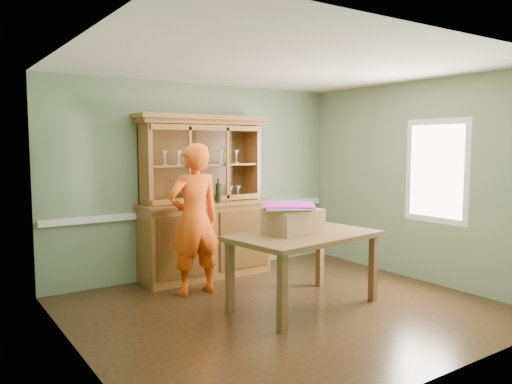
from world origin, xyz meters
TOP-DOWN VIEW (x-y plane):
  - floor at (0.00, 0.00)m, footprint 4.50×4.50m
  - ceiling at (0.00, 0.00)m, footprint 4.50×4.50m
  - wall_back at (0.00, 2.00)m, footprint 4.50×0.00m
  - wall_left at (-2.25, 0.00)m, footprint 0.00×4.00m
  - wall_right at (2.25, 0.00)m, footprint 0.00×4.00m
  - wall_front at (0.00, -2.00)m, footprint 4.50×0.00m
  - chair_rail at (0.00, 1.98)m, footprint 4.41×0.05m
  - framed_map at (-2.23, 0.30)m, footprint 0.03×0.60m
  - window_panel at (2.23, -0.30)m, footprint 0.03×0.96m
  - china_hutch at (-0.08, 1.75)m, footprint 1.91×0.63m
  - dining_table at (0.24, -0.03)m, footprint 1.79×1.21m
  - cardboard_box at (0.17, 0.09)m, footprint 0.61×0.50m
  - kite_stack at (0.14, 0.10)m, footprint 0.76×0.76m
  - person at (-0.57, 1.10)m, footprint 0.69×0.46m

SIDE VIEW (x-z plane):
  - floor at x=0.00m, z-range 0.00..0.00m
  - dining_table at x=0.24m, z-range 0.32..1.16m
  - china_hutch at x=-0.08m, z-range -0.33..1.91m
  - chair_rail at x=0.00m, z-range 0.86..0.94m
  - person at x=-0.57m, z-range 0.00..1.86m
  - cardboard_box at x=0.17m, z-range 0.84..1.11m
  - kite_stack at x=0.14m, z-range 1.11..1.17m
  - wall_back at x=0.00m, z-range -0.90..3.60m
  - wall_left at x=-2.25m, z-range -0.65..3.35m
  - wall_right at x=2.25m, z-range -0.65..3.35m
  - wall_front at x=0.00m, z-range -0.90..3.60m
  - window_panel at x=2.23m, z-range 0.82..2.18m
  - framed_map at x=-2.23m, z-range 1.32..1.78m
  - ceiling at x=0.00m, z-range 2.70..2.70m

